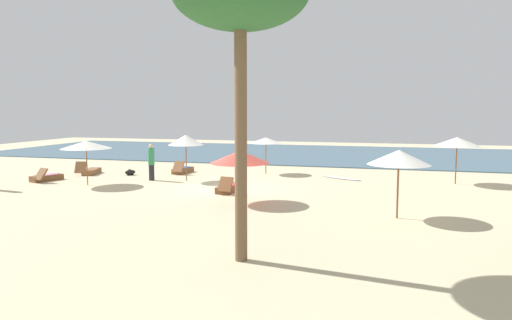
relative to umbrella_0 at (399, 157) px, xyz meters
The scene contains 15 objects.
ground_plane 8.31m from the umbrella_0, 154.30° to the left, with size 60.00×60.00×0.00m, color beige.
ocean_water 21.84m from the umbrella_0, 109.53° to the left, with size 48.00×16.00×0.06m, color #3D6075.
umbrella_0 is the anchor object (origin of this frame).
umbrella_1 11.20m from the umbrella_0, 126.74° to the left, with size 1.78×1.78×1.98m.
umbrella_2 14.05m from the umbrella_0, 167.71° to the left, with size 2.29×2.29×2.06m.
umbrella_3 8.45m from the umbrella_0, 70.54° to the left, with size 2.13×2.13×2.22m.
umbrella_4 5.78m from the umbrella_0, 169.61° to the left, with size 2.27×2.27×1.99m.
umbrella_5 11.22m from the umbrella_0, 151.14° to the left, with size 1.74×1.74×2.27m.
lounger_0 7.68m from the umbrella_0, 156.02° to the left, with size 0.79×1.70×0.74m.
lounger_1 17.07m from the umbrella_0, 158.62° to the left, with size 1.02×1.73×0.74m.
lounger_2 13.81m from the umbrella_0, 144.67° to the left, with size 0.72×1.70×0.73m.
lounger_3 16.97m from the umbrella_0, 167.81° to the left, with size 1.11×1.77×0.71m.
person_1 12.70m from the umbrella_0, 156.08° to the left, with size 0.38×0.38×1.80m.
dog 15.12m from the umbrella_0, 154.53° to the left, with size 0.55×0.61×0.30m.
surfboard 8.81m from the umbrella_0, 107.11° to the left, with size 2.26×1.56×0.07m.
Camera 1 is at (6.83, -19.12, 3.57)m, focal length 32.83 mm.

